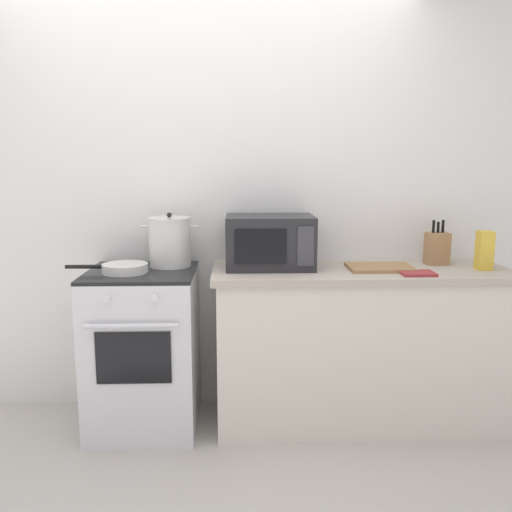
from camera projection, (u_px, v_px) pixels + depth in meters
name	position (u px, v px, depth m)	size (l,w,h in m)	color
ground_plane	(199.00, 481.00, 2.63)	(10.00, 10.00, 0.00)	#B2ADA3
back_wall	(255.00, 206.00, 3.38)	(4.40, 0.10, 2.50)	silver
lower_cabinet_right	(359.00, 349.00, 3.19)	(1.64, 0.56, 0.88)	beige
countertop_right	(361.00, 272.00, 3.12)	(1.70, 0.60, 0.04)	#ADA393
stove	(144.00, 349.00, 3.13)	(0.60, 0.64, 0.92)	silver
stock_pot	(170.00, 242.00, 3.17)	(0.33, 0.25, 0.31)	silver
frying_pan	(124.00, 268.00, 2.99)	(0.45, 0.25, 0.05)	silver
microwave	(270.00, 242.00, 3.13)	(0.50, 0.37, 0.30)	#232326
cutting_board	(380.00, 267.00, 3.09)	(0.36, 0.26, 0.02)	#997047
knife_block	(437.00, 248.00, 3.23)	(0.13, 0.10, 0.26)	#997047
pasta_box	(484.00, 250.00, 3.07)	(0.08, 0.08, 0.22)	gold
oven_mitt	(418.00, 273.00, 2.94)	(0.18, 0.14, 0.02)	#993333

